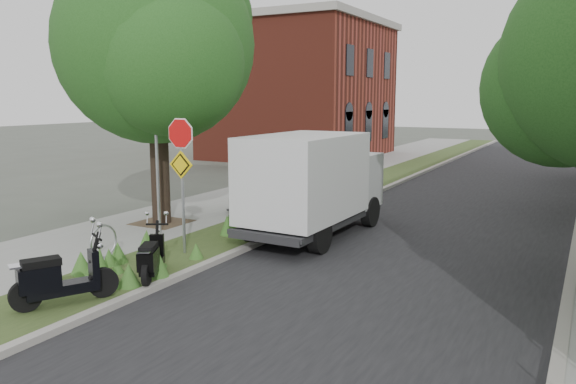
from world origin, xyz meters
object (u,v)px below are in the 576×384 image
at_px(sign_assembly, 181,158).
at_px(scooter_far, 53,283).
at_px(scooter_near, 151,262).
at_px(utility_cabinet, 243,192).
at_px(box_truck, 313,180).

xyz_separation_m(sign_assembly, scooter_far, (0.17, -3.70, -1.79)).
xyz_separation_m(sign_assembly, scooter_near, (0.64, -1.80, -1.84)).
distance_m(sign_assembly, utility_cabinet, 5.11).
bearing_deg(scooter_far, sign_assembly, 92.63).
bearing_deg(box_truck, utility_cabinet, 155.51).
relative_size(scooter_far, box_truck, 0.32).
xyz_separation_m(scooter_far, box_truck, (1.53, 6.95, 0.98)).
bearing_deg(utility_cabinet, scooter_near, -72.47).
relative_size(box_truck, utility_cabinet, 4.02).
bearing_deg(scooter_far, utility_cabinet, 100.64).
bearing_deg(scooter_near, scooter_far, -103.89).
bearing_deg(scooter_far, scooter_near, 76.11).
height_order(sign_assembly, utility_cabinet, sign_assembly).
bearing_deg(sign_assembly, utility_cabinet, 106.74).
relative_size(sign_assembly, box_truck, 0.62).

